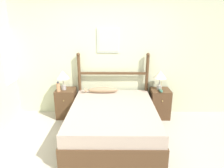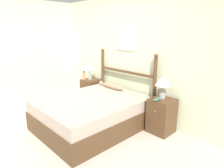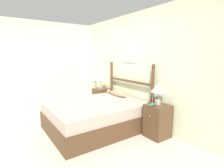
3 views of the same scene
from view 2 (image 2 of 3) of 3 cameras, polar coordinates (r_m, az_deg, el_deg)
The scene contains 12 objects.
ground_plane at distance 3.77m, azimuth -14.64°, elevation -14.51°, with size 16.00×16.00×0.00m, color #B7AD9E.
wall_back at distance 4.41m, azimuth 4.28°, elevation 7.84°, with size 6.40×0.08×2.55m.
wall_left at distance 5.31m, azimuth -26.85°, elevation 7.49°, with size 0.08×6.40×2.55m.
bed at distance 3.91m, azimuth -5.63°, elevation -8.30°, with size 1.56×1.95×0.57m.
headboard at distance 4.36m, azimuth 3.91°, elevation 1.01°, with size 1.57×0.08×1.41m.
nightstand_left at distance 5.12m, azimuth -5.92°, elevation -2.16°, with size 0.41×0.44×0.64m.
nightstand_right at distance 3.80m, azimuth 13.95°, elevation -8.78°, with size 0.41×0.44×0.64m.
table_lamp_left at distance 4.99m, azimuth -6.44°, elevation 4.85°, with size 0.28×0.28×0.42m.
table_lamp_right at distance 3.63m, azimuth 14.38°, elevation 0.62°, with size 0.28×0.28×0.42m.
bottle at distance 5.02m, azimuth -8.05°, elevation 2.41°, with size 0.08×0.08×0.22m.
model_boat at distance 3.59m, azimuth 12.75°, elevation -4.22°, with size 0.07×0.21×0.22m.
fish_pillow at distance 4.43m, azimuth -0.11°, elevation -0.54°, with size 0.72×0.13×0.13m.
Camera 2 is at (2.92, -1.52, 1.83)m, focal length 32.00 mm.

